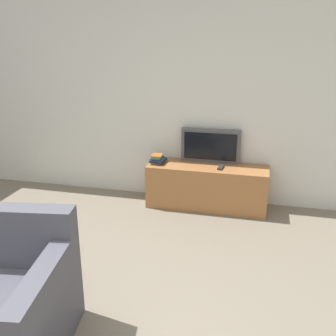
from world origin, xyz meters
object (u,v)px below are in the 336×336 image
at_px(book_stack, 158,159).
at_px(television, 211,146).
at_px(remote_on_stand, 221,167).
at_px(tv_stand, 207,186).

bearing_deg(book_stack, television, 18.46).
bearing_deg(book_stack, remote_on_stand, -1.17).
height_order(television, remote_on_stand, television).
relative_size(television, remote_on_stand, 4.28).
bearing_deg(tv_stand, television, 89.08).
height_order(television, book_stack, television).
bearing_deg(remote_on_stand, book_stack, 178.83).
xyz_separation_m(book_stack, remote_on_stand, (0.76, -0.02, -0.04)).
relative_size(tv_stand, remote_on_stand, 8.58).
bearing_deg(tv_stand, book_stack, -177.41).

